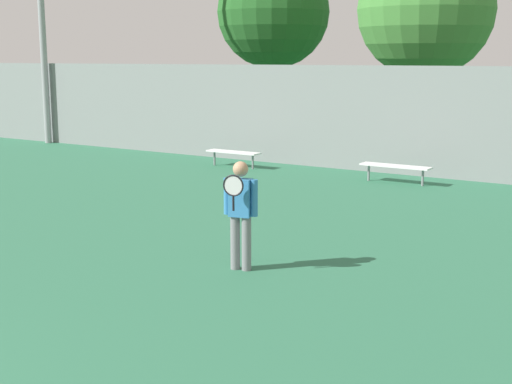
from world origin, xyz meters
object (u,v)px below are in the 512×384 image
(bench_by_gate, at_px, (233,153))
(bench_courtside_far, at_px, (395,167))
(tree_green_tall, at_px, (273,13))
(tree_dark_dense, at_px, (426,10))
(tennis_player, at_px, (240,209))

(bench_by_gate, bearing_deg, bench_courtside_far, -0.00)
(tree_green_tall, distance_m, tree_dark_dense, 7.07)
(tennis_player, bearing_deg, bench_courtside_far, 83.74)
(bench_by_gate, bearing_deg, tree_green_tall, 114.36)
(tree_green_tall, height_order, tree_dark_dense, tree_green_tall)
(tennis_player, relative_size, tree_dark_dense, 0.24)
(bench_courtside_far, bearing_deg, tree_dark_dense, 105.00)
(tree_dark_dense, bearing_deg, bench_courtside_far, -75.00)
(tree_green_tall, bearing_deg, tree_dark_dense, -13.83)
(tennis_player, height_order, tree_green_tall, tree_green_tall)
(bench_courtside_far, distance_m, tree_dark_dense, 7.88)
(tennis_player, height_order, bench_by_gate, tennis_player)
(tennis_player, bearing_deg, bench_by_gate, 112.81)
(tennis_player, relative_size, bench_by_gate, 0.97)
(bench_courtside_far, distance_m, bench_by_gate, 4.91)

